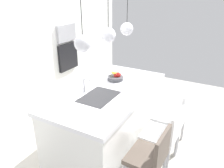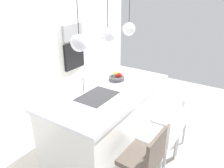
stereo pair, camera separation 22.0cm
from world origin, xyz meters
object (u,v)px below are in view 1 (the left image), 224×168
at_px(microwave, 66,33).
at_px(chair_near, 151,156).
at_px(oven, 68,57).
at_px(chair_far, 174,115).
at_px(fruit_bowl, 116,77).
at_px(chair_middle, 165,133).

relative_size(microwave, chair_near, 0.63).
height_order(microwave, chair_near, microwave).
distance_m(oven, chair_far, 2.54).
xyz_separation_m(fruit_bowl, oven, (0.63, 1.49, -0.03)).
distance_m(fruit_bowl, oven, 1.62).
bearing_deg(oven, chair_near, -121.97).
height_order(oven, chair_near, oven).
bearing_deg(chair_far, oven, 77.87).
bearing_deg(fruit_bowl, chair_near, -133.37).
relative_size(fruit_bowl, chair_near, 0.30).
bearing_deg(chair_far, chair_middle, 179.42).
bearing_deg(chair_middle, chair_near, 179.37).
bearing_deg(microwave, chair_middle, -111.93).
distance_m(oven, chair_middle, 2.68).
bearing_deg(chair_middle, microwave, 68.07).
bearing_deg(chair_near, oven, 58.03).
relative_size(fruit_bowl, chair_middle, 0.30).
distance_m(chair_middle, chair_far, 0.46).
height_order(fruit_bowl, microwave, microwave).
bearing_deg(microwave, chair_far, -102.13).
height_order(microwave, chair_middle, microwave).
relative_size(oven, chair_near, 0.65).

